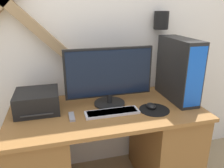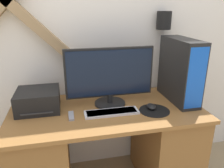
% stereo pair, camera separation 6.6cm
% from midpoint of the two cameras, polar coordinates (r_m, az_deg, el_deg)
% --- Properties ---
extents(wall_back, '(6.40, 0.18, 2.70)m').
position_cam_midpoint_polar(wall_back, '(1.97, -5.76, 13.96)').
color(wall_back, white).
rests_on(wall_back, ground_plane).
extents(desk, '(1.49, 0.73, 0.79)m').
position_cam_midpoint_polar(desk, '(1.93, -2.29, -16.73)').
color(desk, brown).
rests_on(desk, ground_plane).
extents(monitor, '(0.70, 0.25, 0.46)m').
position_cam_midpoint_polar(monitor, '(1.72, -1.80, 2.22)').
color(monitor, black).
rests_on(monitor, desk).
extents(keyboard, '(0.41, 0.12, 0.02)m').
position_cam_midpoint_polar(keyboard, '(1.65, -1.13, -7.41)').
color(keyboard, silver).
rests_on(keyboard, desk).
extents(mousepad, '(0.23, 0.23, 0.00)m').
position_cam_midpoint_polar(mousepad, '(1.73, 9.90, -6.65)').
color(mousepad, black).
rests_on(mousepad, desk).
extents(mouse, '(0.07, 0.10, 0.04)m').
position_cam_midpoint_polar(mouse, '(1.74, 9.11, -5.64)').
color(mouse, black).
rests_on(mouse, mousepad).
extents(computer_tower, '(0.16, 0.48, 0.52)m').
position_cam_midpoint_polar(computer_tower, '(1.90, 16.00, 3.63)').
color(computer_tower, black).
rests_on(computer_tower, desk).
extents(printer, '(0.32, 0.31, 0.16)m').
position_cam_midpoint_polar(printer, '(1.77, -19.91, -4.27)').
color(printer, black).
rests_on(printer, desk).
extents(remote_control, '(0.04, 0.13, 0.02)m').
position_cam_midpoint_polar(remote_control, '(1.62, -11.61, -8.37)').
color(remote_control, gray).
rests_on(remote_control, desk).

